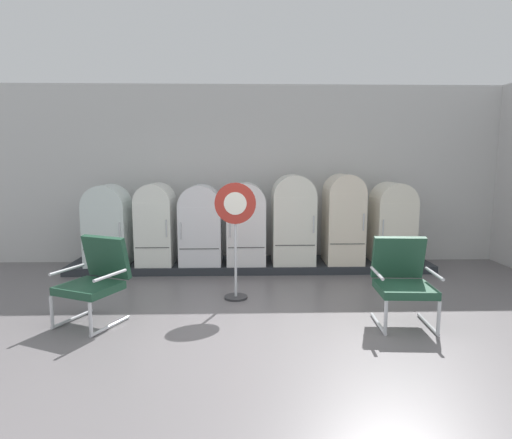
{
  "coord_description": "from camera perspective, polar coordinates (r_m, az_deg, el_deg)",
  "views": [
    {
      "loc": [
        -0.12,
        -4.3,
        1.9
      ],
      "look_at": [
        0.08,
        2.75,
        0.91
      ],
      "focal_mm": 29.94,
      "sensor_mm": 36.0,
      "label": 1
    }
  ],
  "objects": [
    {
      "name": "display_plinth",
      "position": [
        7.55,
        -0.66,
        -6.08
      ],
      "size": [
        6.24,
        0.95,
        0.13
      ],
      "primitive_type": "cube",
      "color": "#262A2F",
      "rests_on": "ground"
    },
    {
      "name": "refrigerator_0",
      "position": [
        7.62,
        -19.19,
        -0.46
      ],
      "size": [
        0.69,
        0.63,
        1.36
      ],
      "color": "silver",
      "rests_on": "display_plinth"
    },
    {
      "name": "armchair_left",
      "position": [
        5.38,
        -20.63,
        -7.2
      ],
      "size": [
        0.85,
        0.88,
        1.0
      ],
      "color": "silver",
      "rests_on": "ground"
    },
    {
      "name": "refrigerator_4",
      "position": [
        7.34,
        4.97,
        0.36
      ],
      "size": [
        0.72,
        0.7,
        1.52
      ],
      "color": "silver",
      "rests_on": "display_plinth"
    },
    {
      "name": "armchair_right",
      "position": [
        5.29,
        18.96,
        -7.38
      ],
      "size": [
        0.71,
        0.73,
        1.0
      ],
      "color": "silver",
      "rests_on": "ground"
    },
    {
      "name": "refrigerator_2",
      "position": [
        7.29,
        -7.4,
        -0.48
      ],
      "size": [
        0.7,
        0.61,
        1.35
      ],
      "color": "white",
      "rests_on": "display_plinth"
    },
    {
      "name": "back_wall",
      "position": [
        7.96,
        -0.76,
        6.09
      ],
      "size": [
        11.76,
        0.12,
        3.24
      ],
      "color": "silver",
      "rests_on": "ground"
    },
    {
      "name": "refrigerator_5",
      "position": [
        7.49,
        11.59,
        0.48
      ],
      "size": [
        0.63,
        0.71,
        1.53
      ],
      "color": "beige",
      "rests_on": "display_plinth"
    },
    {
      "name": "sign_stand",
      "position": [
        5.78,
        -2.76,
        -2.3
      ],
      "size": [
        0.55,
        0.32,
        1.6
      ],
      "color": "#2D2D30",
      "rests_on": "ground"
    },
    {
      "name": "refrigerator_6",
      "position": [
        7.74,
        17.73,
        -0.13
      ],
      "size": [
        0.66,
        0.71,
        1.39
      ],
      "color": "silver",
      "rests_on": "display_plinth"
    },
    {
      "name": "refrigerator_3",
      "position": [
        7.26,
        -1.33,
        -0.28
      ],
      "size": [
        0.65,
        0.63,
        1.38
      ],
      "color": "white",
      "rests_on": "display_plinth"
    },
    {
      "name": "refrigerator_1",
      "position": [
        7.46,
        -13.24,
        -0.25
      ],
      "size": [
        0.6,
        0.71,
        1.38
      ],
      "color": "white",
      "rests_on": "display_plinth"
    },
    {
      "name": "ground",
      "position": [
        4.71,
        -0.02,
        -16.14
      ],
      "size": [
        12.0,
        10.0,
        0.05
      ],
      "primitive_type": "cube",
      "color": "slate"
    }
  ]
}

